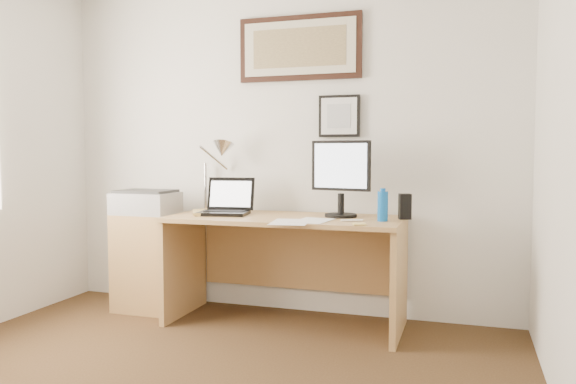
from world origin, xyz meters
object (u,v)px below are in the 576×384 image
at_px(book, 193,213).
at_px(desk, 289,249).
at_px(laptop, 226,206).
at_px(printer, 146,202).
at_px(side_cabinet, 153,262).
at_px(lcd_monitor, 341,174).
at_px(water_bottle, 383,206).

xyz_separation_m(book, desk, (0.67, 0.14, -0.25)).
relative_size(book, laptop, 0.81).
distance_m(book, printer, 0.44).
distance_m(side_cabinet, lcd_monitor, 1.59).
bearing_deg(lcd_monitor, desk, -178.33).
relative_size(desk, lcd_monitor, 3.08).
bearing_deg(laptop, side_cabinet, 177.16).
height_order(water_bottle, printer, water_bottle).
bearing_deg(book, printer, 169.65).
distance_m(water_bottle, printer, 1.78).
relative_size(water_bottle, lcd_monitor, 0.37).
xyz_separation_m(laptop, lcd_monitor, (0.81, 0.08, 0.23)).
bearing_deg(side_cabinet, book, -15.21).
relative_size(water_bottle, book, 0.64).
relative_size(book, lcd_monitor, 0.58).
bearing_deg(water_bottle, lcd_monitor, 154.55).
xyz_separation_m(side_cabinet, water_bottle, (1.74, -0.10, 0.48)).
xyz_separation_m(lcd_monitor, printer, (-1.47, -0.08, -0.22)).
distance_m(water_bottle, laptop, 1.12).
relative_size(side_cabinet, desk, 0.46).
height_order(side_cabinet, laptop, laptop).
bearing_deg(water_bottle, laptop, 176.48).
bearing_deg(book, desk, 12.13).
bearing_deg(book, water_bottle, 0.37).
height_order(desk, printer, printer).
xyz_separation_m(water_bottle, laptop, (-1.12, 0.07, -0.04)).
bearing_deg(desk, side_cabinet, -178.11).
distance_m(side_cabinet, book, 0.57).
height_order(book, laptop, laptop).
distance_m(side_cabinet, water_bottle, 1.81).
bearing_deg(laptop, printer, 179.94).
distance_m(desk, laptop, 0.54).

